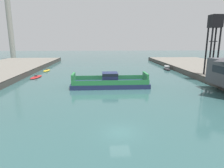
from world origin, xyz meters
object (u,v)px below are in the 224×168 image
object	(u,v)px
moored_boat_mid_right	(167,68)
crane_tower	(215,30)
chain_ferry	(110,82)
smokestack_distant_a	(10,25)
moored_boat_near_left	(36,77)
moored_boat_mid_left	(47,70)

from	to	relation	value
moored_boat_mid_right	crane_tower	distance (m)	25.59
chain_ferry	smokestack_distant_a	xyz separation A→B (m)	(-55.32, 75.71, 18.82)
moored_boat_near_left	moored_boat_mid_left	xyz separation A→B (m)	(-0.40, 13.14, 0.03)
chain_ferry	moored_boat_near_left	xyz separation A→B (m)	(-21.79, 12.94, -0.87)
moored_boat_mid_left	smokestack_distant_a	xyz separation A→B (m)	(-33.13, 49.62, 19.66)
moored_boat_mid_right	smokestack_distant_a	bearing A→B (deg)	148.55
moored_boat_mid_left	smokestack_distant_a	bearing A→B (deg)	123.73
chain_ferry	crane_tower	size ratio (longest dim) A/B	1.15
moored_boat_mid_left	crane_tower	size ratio (longest dim) A/B	0.34
chain_ferry	moored_boat_mid_left	world-z (taller)	chain_ferry
moored_boat_mid_right	smokestack_distant_a	distance (m)	94.22
crane_tower	chain_ferry	bearing A→B (deg)	-167.42
moored_boat_mid_right	chain_ferry	bearing A→B (deg)	-130.22
crane_tower	smokestack_distant_a	size ratio (longest dim) A/B	0.43
moored_boat_mid_right	smokestack_distant_a	size ratio (longest dim) A/B	0.21
chain_ferry	smokestack_distant_a	size ratio (longest dim) A/B	0.49
chain_ferry	moored_boat_mid_left	size ratio (longest dim) A/B	3.41
moored_boat_near_left	moored_boat_mid_right	bearing A→B (deg)	17.99
chain_ferry	moored_boat_near_left	size ratio (longest dim) A/B	2.75
crane_tower	smokestack_distant_a	world-z (taller)	smokestack_distant_a
crane_tower	moored_boat_mid_right	bearing A→B (deg)	103.26
chain_ferry	moored_boat_near_left	distance (m)	25.36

